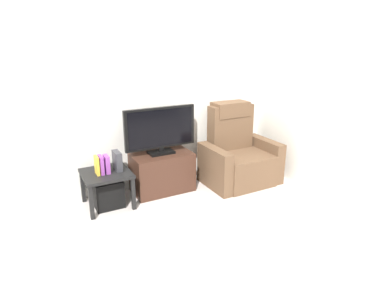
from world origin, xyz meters
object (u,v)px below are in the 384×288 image
object	(u,v)px
book_leftmost	(97,165)
recliner_armchair	(238,155)
tv_stand	(162,172)
side_table	(106,177)
television	(160,129)
subwoofer_box	(108,193)
book_middle	(101,165)
book_rightmost	(107,164)
game_console	(117,161)

from	to	relation	value
book_leftmost	recliner_armchair	bearing A→B (deg)	-2.96
tv_stand	side_table	world-z (taller)	tv_stand
recliner_armchair	television	bearing A→B (deg)	169.73
subwoofer_box	book_middle	distance (m)	0.37
tv_stand	recliner_armchair	distance (m)	1.08
recliner_armchair	tv_stand	bearing A→B (deg)	170.73
book_middle	book_rightmost	bearing A→B (deg)	0.00
side_table	book_middle	xyz separation A→B (m)	(-0.05, -0.02, 0.17)
tv_stand	book_leftmost	bearing A→B (deg)	-173.83
television	book_leftmost	bearing A→B (deg)	-172.55
recliner_armchair	book_middle	size ratio (longest dim) A/B	5.03
tv_stand	recliner_armchair	bearing A→B (deg)	-10.13
recliner_armchair	subwoofer_box	size ratio (longest dim) A/B	3.29
tv_stand	television	xyz separation A→B (m)	(0.00, 0.02, 0.57)
television	tv_stand	bearing A→B (deg)	-90.00
television	subwoofer_box	xyz separation A→B (m)	(-0.74, -0.09, -0.66)
subwoofer_box	game_console	xyz separation A→B (m)	(0.15, 0.01, 0.38)
game_console	television	bearing A→B (deg)	7.65
book_middle	game_console	bearing A→B (deg)	8.64
tv_stand	book_leftmost	size ratio (longest dim) A/B	3.53
subwoofer_box	game_console	bearing A→B (deg)	3.95
book_middle	book_rightmost	size ratio (longest dim) A/B	1.03
side_table	subwoofer_box	xyz separation A→B (m)	(0.00, -0.00, -0.20)
recliner_armchair	side_table	size ratio (longest dim) A/B	2.00
television	book_middle	xyz separation A→B (m)	(-0.79, -0.11, -0.29)
game_console	book_middle	bearing A→B (deg)	-171.36
book_leftmost	tv_stand	bearing A→B (deg)	6.17
subwoofer_box	book_rightmost	world-z (taller)	book_rightmost
recliner_armchair	book_rightmost	size ratio (longest dim) A/B	5.17
television	book_leftmost	size ratio (longest dim) A/B	4.28
television	side_table	world-z (taller)	television
television	book_rightmost	xyz separation A→B (m)	(-0.72, -0.11, -0.29)
television	book_leftmost	distance (m)	0.89
television	game_console	distance (m)	0.66
recliner_armchair	book_leftmost	xyz separation A→B (m)	(-1.89, 0.10, 0.16)
game_console	recliner_armchair	bearing A→B (deg)	-4.44
television	book_rightmost	distance (m)	0.79
book_leftmost	side_table	bearing A→B (deg)	11.31
tv_stand	game_console	distance (m)	0.66
television	side_table	xyz separation A→B (m)	(-0.74, -0.09, -0.46)
tv_stand	book_middle	xyz separation A→B (m)	(-0.79, -0.09, 0.28)
side_table	book_leftmost	world-z (taller)	book_leftmost
side_table	book_middle	size ratio (longest dim) A/B	2.52
subwoofer_box	game_console	world-z (taller)	game_console
recliner_armchair	game_console	distance (m)	1.66
tv_stand	game_console	xyz separation A→B (m)	(-0.59, -0.06, 0.28)
subwoofer_box	book_middle	bearing A→B (deg)	-159.09
tv_stand	game_console	world-z (taller)	game_console
side_table	book_rightmost	world-z (taller)	book_rightmost
book_leftmost	book_rightmost	bearing A→B (deg)	0.00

